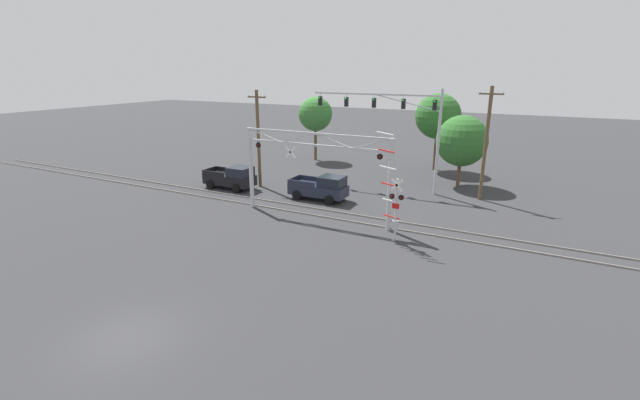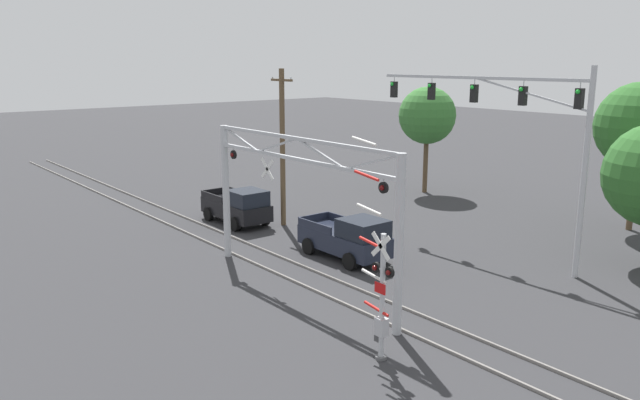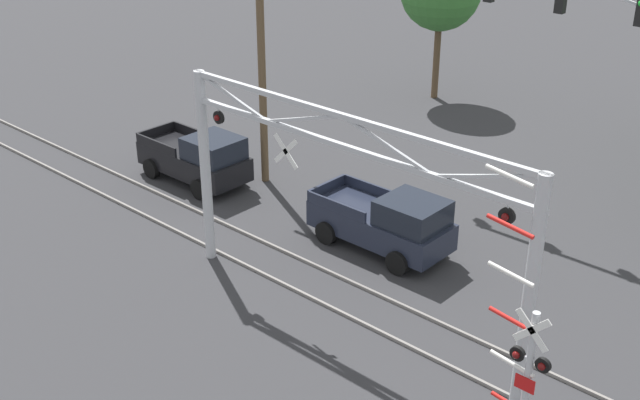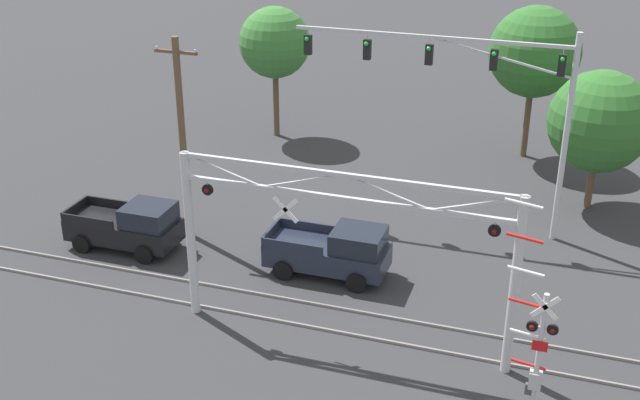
{
  "view_description": "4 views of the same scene",
  "coord_description": "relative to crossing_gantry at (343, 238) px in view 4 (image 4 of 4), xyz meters",
  "views": [
    {
      "loc": [
        13.37,
        -9.37,
        10.15
      ],
      "look_at": [
        0.68,
        15.49,
        1.55
      ],
      "focal_mm": 24.0,
      "sensor_mm": 36.0,
      "label": 1
    },
    {
      "loc": [
        18.73,
        2.02,
        8.87
      ],
      "look_at": [
        1.73,
        15.78,
        3.95
      ],
      "focal_mm": 35.0,
      "sensor_mm": 36.0,
      "label": 2
    },
    {
      "loc": [
        11.96,
        2.01,
        12.56
      ],
      "look_at": [
        -0.18,
        15.42,
        3.88
      ],
      "focal_mm": 45.0,
      "sensor_mm": 36.0,
      "label": 3
    },
    {
      "loc": [
        6.46,
        -5.47,
        15.47
      ],
      "look_at": [
        -1.36,
        17.84,
        4.16
      ],
      "focal_mm": 45.0,
      "sensor_mm": 36.0,
      "label": 4
    }
  ],
  "objects": [
    {
      "name": "rail_track_near",
      "position": [
        0.01,
        0.28,
        -3.76
      ],
      "size": [
        80.0,
        0.08,
        0.1
      ],
      "primitive_type": "cube",
      "color": "gray",
      "rests_on": "ground_plane"
    },
    {
      "name": "rail_track_far",
      "position": [
        0.01,
        1.72,
        -3.76
      ],
      "size": [
        80.0,
        0.08,
        0.1
      ],
      "primitive_type": "cube",
      "color": "gray",
      "rests_on": "ground_plane"
    },
    {
      "name": "crossing_gantry",
      "position": [
        0.0,
        0.0,
        0.0
      ],
      "size": [
        11.13,
        0.32,
        6.04
      ],
      "color": "#B7BABF",
      "rests_on": "ground_plane"
    },
    {
      "name": "crossing_signal_mast",
      "position": [
        6.27,
        -1.67,
        -1.64
      ],
      "size": [
        1.84,
        0.35,
        6.66
      ],
      "color": "#B7BABF",
      "rests_on": "ground_plane"
    },
    {
      "name": "traffic_signal_span",
      "position": [
        3.2,
        9.81,
        2.34
      ],
      "size": [
        11.41,
        0.39,
        8.67
      ],
      "color": "#B7BABF",
      "rests_on": "ground_plane"
    },
    {
      "name": "pickup_truck_lead",
      "position": [
        -1.55,
        4.03,
        -2.81
      ],
      "size": [
        4.66,
        2.15,
        2.05
      ],
      "color": "#1E2333",
      "rests_on": "ground_plane"
    },
    {
      "name": "pickup_truck_following",
      "position": [
        -10.05,
        3.46,
        -2.81
      ],
      "size": [
        4.58,
        2.15,
        2.05
      ],
      "color": "black",
      "rests_on": "ground_plane"
    },
    {
      "name": "utility_pole_left",
      "position": [
        -8.32,
        5.26,
        0.55
      ],
      "size": [
        1.8,
        0.28,
        8.44
      ],
      "color": "brown",
      "rests_on": "ground_plane"
    },
    {
      "name": "background_tree_beyond_span",
      "position": [
        7.5,
        13.53,
        0.26
      ],
      "size": [
        4.49,
        4.49,
        6.32
      ],
      "color": "brown",
      "rests_on": "ground_plane"
    },
    {
      "name": "background_tree_far_left_verge",
      "position": [
        4.11,
        19.07,
        1.71
      ],
      "size": [
        4.57,
        4.57,
        7.82
      ],
      "color": "brown",
      "rests_on": "ground_plane"
    },
    {
      "name": "background_tree_far_right_verge",
      "position": [
        -9.31,
        17.89,
        1.41
      ],
      "size": [
        3.82,
        3.82,
        7.16
      ],
      "color": "brown",
      "rests_on": "ground_plane"
    }
  ]
}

